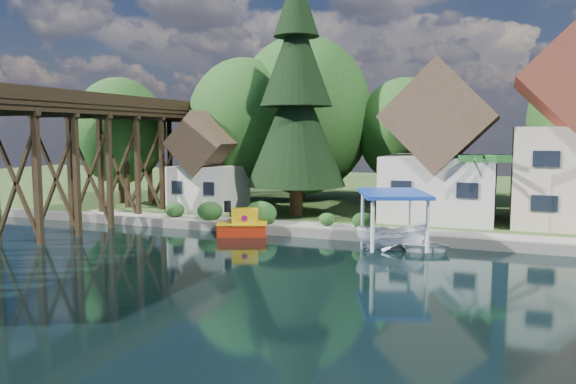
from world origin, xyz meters
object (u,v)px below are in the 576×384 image
at_px(trestle_bridge, 76,152).
at_px(house_left, 441,154).
at_px(shed, 209,168).
at_px(boat_white_a, 413,242).
at_px(boat_canopy, 393,225).
at_px(conifer, 296,98).
at_px(palm_tree, 484,161).
at_px(tugboat, 243,225).

xyz_separation_m(trestle_bridge, house_left, (23.00, 10.83, -0.21)).
xyz_separation_m(shed, boat_white_a, (17.58, -7.97, -3.39)).
distance_m(shed, boat_canopy, 18.62).
distance_m(conifer, boat_canopy, 13.87).
height_order(house_left, boat_white_a, house_left).
distance_m(trestle_bridge, conifer, 15.87).
relative_size(conifer, boat_canopy, 2.99).
xyz_separation_m(shed, palm_tree, (21.01, -2.01, 1.04)).
bearing_deg(boat_canopy, boat_white_a, 19.45).
relative_size(house_left, shed, 1.40).
bearing_deg(shed, conifer, -5.86).
bearing_deg(house_left, shed, -175.23).
bearing_deg(shed, trestle_bridge, -118.19).
xyz_separation_m(conifer, boat_white_a, (9.77, -7.16, -8.77)).
height_order(trestle_bridge, conifer, conifer).
bearing_deg(trestle_bridge, shed, 61.81).
distance_m(tugboat, boat_canopy, 9.94).
xyz_separation_m(shed, boat_canopy, (16.46, -8.36, -2.40)).
xyz_separation_m(trestle_bridge, palm_tree, (26.01, 7.31, -0.48)).
relative_size(house_left, boat_canopy, 1.82).
relative_size(shed, tugboat, 2.17).
bearing_deg(shed, palm_tree, -5.48).
height_order(shed, tugboat, shed).
xyz_separation_m(conifer, tugboat, (-1.22, -6.63, -8.51)).
height_order(conifer, tugboat, conifer).
bearing_deg(palm_tree, tugboat, -159.40).
bearing_deg(conifer, palm_tree, -5.25).
height_order(house_left, palm_tree, house_left).
distance_m(conifer, palm_tree, 13.94).
bearing_deg(tugboat, boat_white_a, -2.77).
bearing_deg(boat_canopy, palm_tree, 54.39).
bearing_deg(boat_white_a, palm_tree, -24.41).
bearing_deg(palm_tree, boat_white_a, -119.91).
height_order(palm_tree, boat_white_a, palm_tree).
relative_size(trestle_bridge, tugboat, 12.22).
xyz_separation_m(house_left, tugboat, (-11.41, -8.94, -4.44)).
bearing_deg(trestle_bridge, boat_white_a, 3.45).
bearing_deg(boat_canopy, conifer, 138.83).
bearing_deg(boat_canopy, house_left, 81.14).
relative_size(shed, palm_tree, 1.57).
distance_m(trestle_bridge, tugboat, 12.63).
bearing_deg(conifer, boat_canopy, -41.17).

